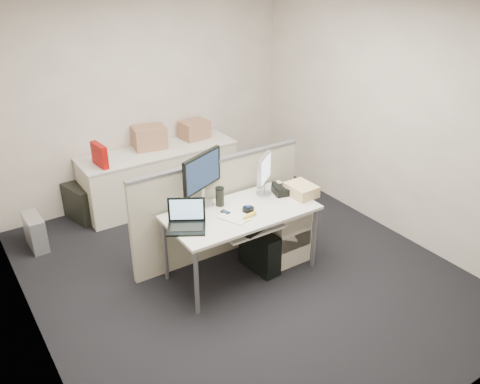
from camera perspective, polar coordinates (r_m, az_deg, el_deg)
floor at (r=5.41m, az=0.13°, el=-9.00°), size 4.00×4.50×0.01m
wall_back at (r=6.65m, az=-10.77°, el=10.43°), size 4.00×0.02×2.70m
wall_front at (r=3.33m, az=22.19°, el=-8.08°), size 4.00×0.02×2.70m
wall_left at (r=4.11m, az=-23.83°, el=-1.67°), size 0.02×4.50×2.70m
wall_right at (r=6.03m, az=16.39°, el=8.16°), size 0.02×4.50×2.70m
desk at (r=5.05m, az=0.14°, el=-2.79°), size 1.50×0.75×0.73m
keyboard_tray at (r=4.95m, az=1.29°, el=-4.09°), size 0.62×0.32×0.02m
drawer_pedestal at (r=5.54m, az=4.62°, el=-4.12°), size 0.40×0.55×0.65m
cubicle_partition at (r=5.44m, az=-2.45°, el=-1.93°), size 2.00×0.06×1.10m
back_counter at (r=6.71m, az=-8.98°, el=1.69°), size 2.00×0.60×0.72m
monitor_main at (r=5.03m, az=-4.25°, el=1.37°), size 0.60×0.42×0.56m
monitor_small at (r=5.26m, az=2.70°, el=1.85°), size 0.39×0.35×0.43m
laptop at (r=4.67m, az=-6.09°, el=-2.80°), size 0.44×0.41×0.26m
trackball at (r=5.00m, az=0.93°, el=-2.00°), size 0.13×0.13×0.04m
desk_phone at (r=5.38m, az=5.01°, el=0.23°), size 0.27×0.24×0.07m
paper_stack at (r=4.90m, az=-0.52°, el=-2.82°), size 0.31×0.34×0.01m
sticky_pad at (r=4.86m, az=0.81°, el=-3.09°), size 0.08×0.08×0.01m
travel_mug at (r=5.09m, az=-2.28°, el=-0.58°), size 0.10×0.10×0.18m
banana at (r=4.90m, az=1.10°, el=-2.62°), size 0.20×0.08×0.04m
cellphone at (r=4.98m, az=-1.62°, el=-2.30°), size 0.08×0.11×0.01m
manila_folders at (r=5.35m, az=6.89°, el=0.24°), size 0.26×0.32×0.12m
keyboard at (r=4.93m, az=2.03°, el=-3.90°), size 0.46×0.27×0.02m
pc_tower_desk at (r=5.34m, az=2.23°, el=-6.60°), size 0.23×0.49×0.44m
pc_tower_spare_dark at (r=6.55m, az=-17.59°, el=-1.24°), size 0.31×0.51×0.45m
pc_tower_spare_silver at (r=6.16m, az=-22.02°, el=-4.16°), size 0.18×0.42×0.39m
cardboard_box_left at (r=6.60m, az=-10.13°, el=5.98°), size 0.45×0.36×0.30m
cardboard_box_right at (r=6.87m, az=-5.14°, el=6.91°), size 0.38×0.31×0.26m
red_binder at (r=6.18m, az=-15.48°, el=3.93°), size 0.10×0.32×0.29m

